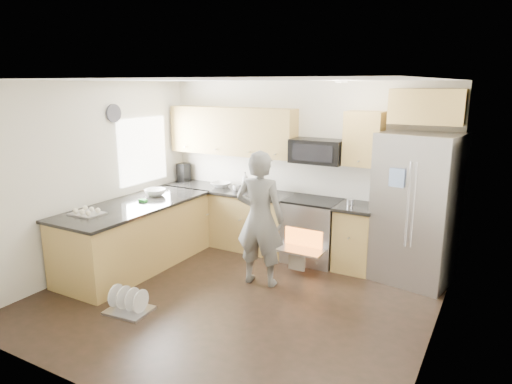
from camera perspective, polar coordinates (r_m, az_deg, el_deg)
The scene contains 8 objects.
ground at distance 5.69m, azimuth -3.13°, elevation -13.37°, with size 4.50×4.50×0.00m, color black.
room_shell at distance 5.19m, azimuth -3.61°, elevation 3.53°, with size 4.54×4.04×2.62m.
back_cabinet_run at distance 7.07m, azimuth 0.32°, elevation 0.34°, with size 4.45×0.64×2.50m.
peninsula at distance 6.71m, azimuth -14.81°, elevation -5.27°, with size 0.96×2.36×1.02m.
stove_range at distance 6.70m, azimuth 7.11°, elevation -3.03°, with size 0.76×0.97×1.79m.
refrigerator at distance 6.26m, azimuth 19.34°, elevation -1.99°, with size 1.07×0.90×1.96m.
person at distance 5.83m, azimuth 0.49°, elevation -3.37°, with size 0.64×0.42×1.76m, color slate.
dish_rack at distance 5.60m, azimuth -15.61°, elevation -13.45°, with size 0.52×0.43×0.30m.
Camera 1 is at (2.74, -4.28, 2.57)m, focal length 32.00 mm.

